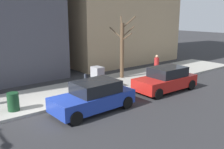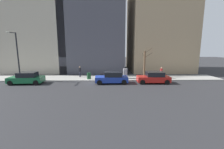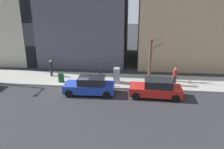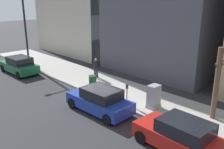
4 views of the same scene
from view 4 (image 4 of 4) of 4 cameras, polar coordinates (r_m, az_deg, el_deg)
ground_plane at (r=17.25m, az=-3.66°, el=-5.27°), size 120.00×120.00×0.00m
sidewalk at (r=18.48m, az=1.08°, el=-3.41°), size 4.00×36.00×0.15m
parked_car_red at (r=11.78m, az=15.57°, el=-13.39°), size 2.01×4.24×1.52m
parked_car_blue at (r=14.93m, az=-2.80°, el=-5.91°), size 2.05×4.26×1.52m
parked_car_green at (r=23.94m, az=-20.44°, el=2.00°), size 2.05×4.26×1.52m
parking_meter at (r=15.53m, az=3.43°, el=-4.02°), size 0.14×0.10×1.35m
utility_box at (r=15.35m, az=9.51°, el=-5.02°), size 0.83×0.61×1.43m
streetlamp at (r=25.66m, az=-19.79°, el=10.53°), size 1.97×0.32×6.50m
bare_tree at (r=14.49m, az=23.00°, el=-1.34°), size 2.20×1.32×4.49m
trash_bin at (r=18.61m, az=-4.43°, el=-1.59°), size 0.56×0.56×0.90m
pedestrian_midblock at (r=20.66m, az=-3.70°, el=1.77°), size 0.40×0.36×1.66m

